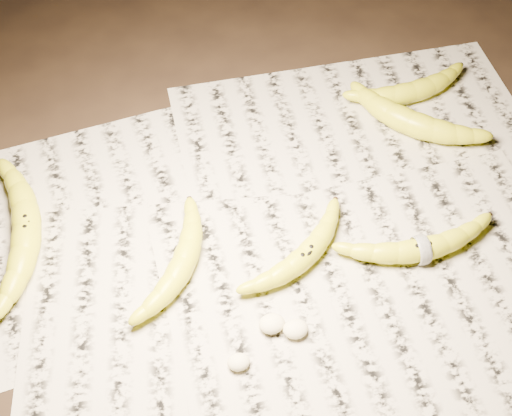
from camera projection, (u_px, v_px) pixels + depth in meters
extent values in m
plane|color=black|center=(261.00, 248.00, 0.99)|extent=(3.00, 3.00, 0.00)
cube|color=#B9B39E|center=(274.00, 246.00, 0.98)|extent=(0.90, 0.70, 0.01)
torus|color=white|center=(421.00, 248.00, 0.96)|extent=(0.00, 0.04, 0.04)
ellipsoid|color=beige|center=(272.00, 322.00, 0.89)|extent=(0.03, 0.03, 0.02)
ellipsoid|color=beige|center=(239.00, 361.00, 0.86)|extent=(0.03, 0.02, 0.02)
ellipsoid|color=beige|center=(296.00, 328.00, 0.89)|extent=(0.03, 0.03, 0.02)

